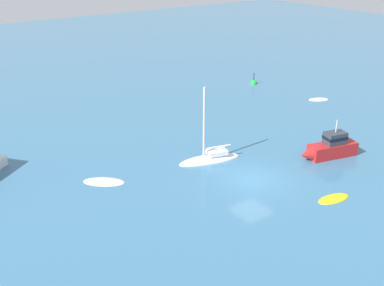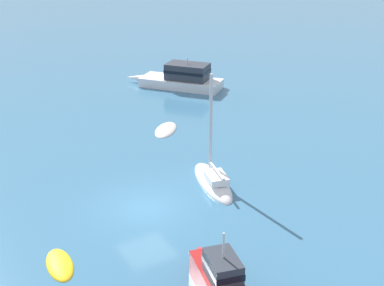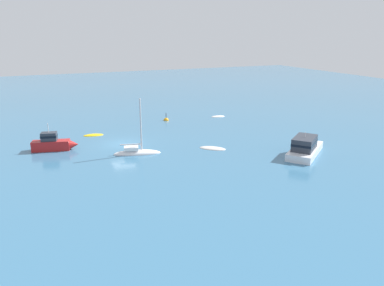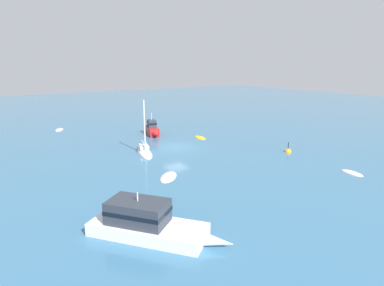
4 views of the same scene
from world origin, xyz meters
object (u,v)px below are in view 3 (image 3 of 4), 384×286
object	(u,v)px
motor_cruiser_1	(305,147)
rib_2	(218,117)
sloop	(137,153)
rib_1	(213,149)
motor_cruiser	(54,143)
mooring_buoy	(166,120)
rib	(93,135)

from	to	relation	value
motor_cruiser_1	rib_2	distance (m)	20.04
sloop	rib_1	xyz separation A→B (m)	(1.58, 8.13, -0.13)
motor_cruiser	mooring_buoy	bearing A→B (deg)	42.46
motor_cruiser_1	rib_2	xyz separation A→B (m)	(-20.02, 0.25, -0.82)
rib_1	rib_2	distance (m)	16.36
motor_cruiser	rib_1	size ratio (longest dim) A/B	1.61
mooring_buoy	sloop	bearing A→B (deg)	-31.35
sloop	rib	bearing A→B (deg)	122.33
rib_1	rib	bearing A→B (deg)	-3.10
motor_cruiser	rib_1	xyz separation A→B (m)	(6.46, 15.97, -0.77)
motor_cruiser	motor_cruiser_1	size ratio (longest dim) A/B	0.66
rib_1	motor_cruiser_1	bearing A→B (deg)	-174.87
rib	mooring_buoy	bearing A→B (deg)	28.73
rib	sloop	bearing A→B (deg)	-64.64
motor_cruiser_1	rib_1	size ratio (longest dim) A/B	2.44
motor_cruiser_1	rib_1	distance (m)	9.78
rib_2	motor_cruiser	bearing A→B (deg)	-156.49
sloop	motor_cruiser	bearing A→B (deg)	163.26
rib	motor_cruiser	bearing A→B (deg)	-129.94
sloop	rib_1	size ratio (longest dim) A/B	2.04
sloop	motor_cruiser_1	bearing A→B (deg)	-9.62
motor_cruiser	motor_cruiser_1	world-z (taller)	motor_cruiser
motor_cruiser_1	rib_2	bearing A→B (deg)	51.06
motor_cruiser	rib	xyz separation A→B (m)	(-4.44, 4.96, -0.77)
rib_2	rib_1	bearing A→B (deg)	-113.98
rib_1	mooring_buoy	bearing A→B (deg)	-48.69
motor_cruiser	rib_2	distance (m)	25.28
motor_cruiser_1	mooring_buoy	world-z (taller)	motor_cruiser_1
rib	mooring_buoy	xyz separation A→B (m)	(-4.15, 11.09, 0.01)
motor_cruiser_1	rib	world-z (taller)	motor_cruiser_1
motor_cruiser	rib_2	xyz separation A→B (m)	(-7.76, 24.05, -0.77)
motor_cruiser_1	sloop	bearing A→B (deg)	116.98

